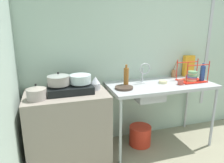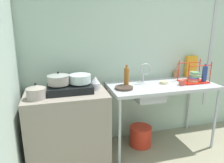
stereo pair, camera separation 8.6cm
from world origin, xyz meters
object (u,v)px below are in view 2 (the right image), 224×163
Objects in this scene: pot_on_left_burner at (58,79)px; bucket_on_floor at (141,136)px; faucet at (145,70)px; pot_beside_stove at (36,92)px; cup_by_rack at (182,83)px; cereal_box at (191,66)px; sink_basin at (148,93)px; utensil_jar at (175,74)px; dish_rack at (193,78)px; bottle_by_sink at (126,77)px; pot_on_right_burner at (80,79)px; small_bowl_on_drainboard at (164,82)px; frying_pan at (124,88)px; percolator at (95,83)px; bottle_by_rack at (205,74)px; stove at (70,88)px.

pot_on_left_burner is 1.42m from bucket_on_floor.
pot_beside_stove is at bearing -170.00° from faucet.
cup_by_rack is 0.94m from bucket_on_floor.
sink_basin is at bearing -154.79° from cereal_box.
dish_rack is at bearing -71.19° from utensil_jar.
bottle_by_sink is 0.92× the size of bucket_on_floor.
dish_rack is 1.18× the size of bucket_on_floor.
utensil_jar is at bearing -176.33° from cereal_box.
bottle_by_sink is (0.84, 0.03, -0.04)m from pot_on_left_burner.
pot_on_right_burner reaches higher than small_bowl_on_drainboard.
faucet is 0.62m from utensil_jar.
faucet is at bearing 154.05° from cup_by_rack.
pot_on_left_burner is 1.81m from dish_rack.
cereal_box reaches higher than pot_beside_stove.
cup_by_rack is 0.42m from utensil_jar.
frying_pan is 0.63× the size of dish_rack.
cup_by_rack is (1.13, -0.12, -0.05)m from percolator.
bottle_by_rack is at bearing -11.07° from faucet.
utensil_jar is (-0.24, 0.34, -0.06)m from bottle_by_rack.
stove is at bearing -177.95° from bucket_on_floor.
frying_pan is (-0.34, -0.02, 0.10)m from sink_basin.
percolator is 1.05m from bucket_on_floor.
cup_by_rack is (1.32, -0.11, -0.12)m from pot_on_right_burner.
pot_beside_stove is at bearing -149.69° from pot_on_left_burner.
frying_pan is (0.78, -0.07, -0.15)m from pot_on_left_burner.
sink_basin is 3.24× the size of small_bowl_on_drainboard.
dish_rack is 0.15m from bottle_by_rack.
bottle_by_rack is at bearing -2.60° from percolator.
utensil_jar is at bearing 10.76° from pot_on_right_burner.
bucket_on_floor is (0.23, 0.00, -0.88)m from bottle_by_sink.
pot_beside_stove is 0.92× the size of frying_pan.
cereal_box is (0.84, 0.32, 0.25)m from sink_basin.
small_bowl_on_drainboard is (0.26, 0.06, 0.11)m from sink_basin.
pot_beside_stove is 2.06m from dish_rack.
faucet is 1.15× the size of utensil_jar.
pot_on_left_burner reaches higher than small_bowl_on_drainboard.
pot_on_left_burner is (-0.12, -0.00, 0.12)m from stove.
stove is at bearing 21.13° from pot_beside_stove.
cup_by_rack is (1.81, 0.03, -0.04)m from pot_beside_stove.
cereal_box is (0.40, 0.39, 0.13)m from cup_by_rack.
pot_beside_stove is 1.63m from small_bowl_on_drainboard.
pot_beside_stove is 0.57× the size of sink_basin.
cup_by_rack reaches higher than bucket_on_floor.
sink_basin is 1.15× the size of cereal_box.
bottle_by_rack is at bearing -18.26° from dish_rack.
stove is 2.29× the size of frying_pan.
bottle_by_sink reaches higher than pot_on_right_burner.
sink_basin is at bearing -151.35° from utensil_jar.
pot_on_right_burner is at bearing 172.99° from frying_pan.
small_bowl_on_drainboard is at bearing -1.89° from bottle_by_sink.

